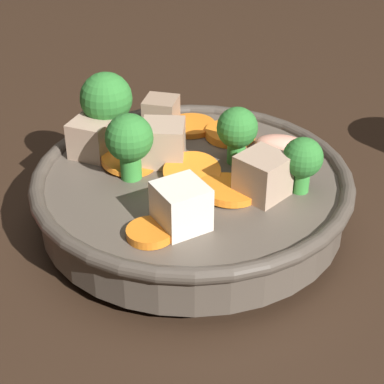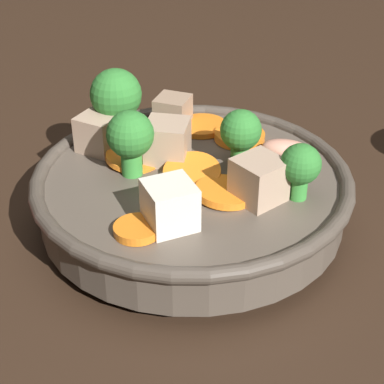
# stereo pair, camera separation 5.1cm
# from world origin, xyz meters

# --- Properties ---
(ground_plane) EXTENTS (3.00, 3.00, 0.00)m
(ground_plane) POSITION_xyz_m (0.00, 0.00, 0.00)
(ground_plane) COLOR black
(stirfry_bowl) EXTENTS (0.25, 0.25, 0.11)m
(stirfry_bowl) POSITION_xyz_m (-0.00, -0.00, 0.04)
(stirfry_bowl) COLOR #51473D
(stirfry_bowl) RESTS_ON ground_plane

